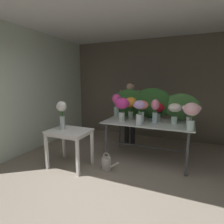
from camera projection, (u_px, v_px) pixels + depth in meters
ground_plane at (134, 159)px, 3.94m from camera, size 7.93×7.93×0.00m
wall_back at (153, 89)px, 5.33m from camera, size 5.00×0.12×2.84m
wall_left at (42, 91)px, 4.67m from camera, size 0.12×3.72×2.84m
ceiling_slab at (138, 15)px, 3.44m from camera, size 5.12×3.72×0.12m
display_table_glass at (148, 127)px, 3.80m from camera, size 1.77×1.00×0.85m
side_table_white at (69, 135)px, 3.50m from camera, size 0.78×0.60×0.74m
florist at (130, 107)px, 4.68m from camera, size 0.58×0.24×1.62m
foliage_backdrop at (149, 104)px, 4.10m from camera, size 1.94×0.30×0.68m
vase_coral_peonies at (141, 108)px, 3.72m from camera, size 0.31×0.29×0.44m
vase_ivory_freesia at (175, 110)px, 3.52m from camera, size 0.25×0.25×0.40m
vase_blush_carnations at (191, 112)px, 3.04m from camera, size 0.30×0.26×0.48m
vase_rosy_roses at (155, 109)px, 3.60m from camera, size 0.16×0.16×0.47m
vase_violet_hydrangea at (190, 112)px, 3.45m from camera, size 0.25×0.25×0.39m
vase_fuchsia_dahlias at (116, 103)px, 4.21m from camera, size 0.21×0.21×0.54m
vase_crimson_snapdragons at (158, 109)px, 3.86m from camera, size 0.26×0.24×0.37m
vase_magenta_ranunculus at (122, 106)px, 3.74m from camera, size 0.30×0.30×0.49m
vase_lilac_anemones at (139, 110)px, 3.42m from camera, size 0.23×0.21×0.47m
vase_sunset_tulips at (131, 104)px, 3.99m from camera, size 0.28×0.26×0.48m
vase_white_roses_tall at (62, 111)px, 3.48m from camera, size 0.21×0.19×0.55m
watering_can at (107, 164)px, 3.45m from camera, size 0.35×0.18×0.34m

